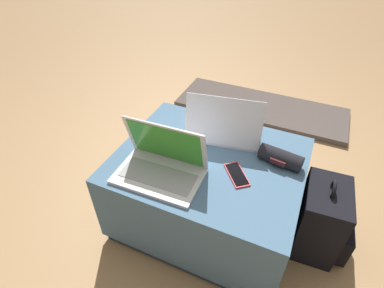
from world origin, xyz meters
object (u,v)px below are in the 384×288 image
at_px(cell_phone, 237,175).
at_px(wrist_brace, 281,157).
at_px(backpack, 322,221).
at_px(laptop_near, 161,165).
at_px(laptop_far, 224,128).

distance_m(cell_phone, wrist_brace, 0.22).
distance_m(backpack, wrist_brace, 0.40).
height_order(laptop_near, cell_phone, laptop_near).
relative_size(cell_phone, wrist_brace, 0.79).
height_order(cell_phone, wrist_brace, wrist_brace).
distance_m(laptop_near, wrist_brace, 0.55).
relative_size(backpack, wrist_brace, 2.18).
bearing_deg(backpack, wrist_brace, 80.85).
relative_size(laptop_near, laptop_far, 0.94).
bearing_deg(laptop_far, wrist_brace, 154.40).
bearing_deg(wrist_brace, laptop_near, -149.05).
xyz_separation_m(laptop_far, wrist_brace, (0.30, -0.09, -0.01)).
xyz_separation_m(laptop_far, backpack, (0.57, -0.11, -0.31)).
distance_m(laptop_far, wrist_brace, 0.32).
xyz_separation_m(cell_phone, backpack, (0.42, 0.13, -0.26)).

